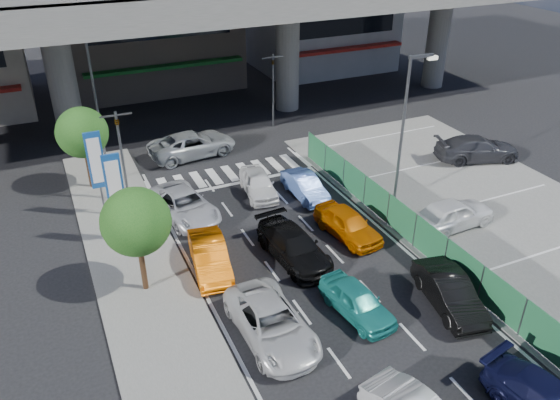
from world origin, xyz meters
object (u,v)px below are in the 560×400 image
hatch_black_mid_right (450,292)px  crossing_wagon_silver (193,144)px  signboard_far (96,163)px  parked_sedan_dgrey (477,148)px  taxi_orange_right (348,224)px  kei_truck_front_right (305,186)px  traffic_light_right (273,72)px  tree_far (82,133)px  taxi_orange_left (210,256)px  tree_near (136,222)px  sedan_white_front_mid (258,183)px  sedan_black_mid (294,246)px  sedan_white_mid_left (272,323)px  taxi_teal_mid (357,301)px  wagon_silver_front_left (184,205)px  parked_sedan_white (453,213)px  signboard_near (115,187)px  street_lamp_left (97,86)px  traffic_light_left (119,135)px  street_lamp_right (406,119)px  traffic_cone (415,219)px

hatch_black_mid_right → crossing_wagon_silver: bearing=117.1°
signboard_far → parked_sedan_dgrey: size_ratio=0.90×
taxi_orange_right → kei_truck_front_right: (-0.09, 4.48, -0.07)m
traffic_light_right → crossing_wagon_silver: size_ratio=0.94×
tree_far → taxi_orange_left: bearing=-69.8°
tree_near → sedan_white_front_mid: tree_near is taller
tree_far → sedan_black_mid: (7.51, -11.01, -2.70)m
sedan_white_mid_left → hatch_black_mid_right: 7.38m
kei_truck_front_right → crossing_wagon_silver: bearing=116.9°
taxi_teal_mid → sedan_black_mid: sedan_black_mid is taller
sedan_black_mid → kei_truck_front_right: 6.00m
taxi_teal_mid → kei_truck_front_right: (2.49, 9.57, -0.01)m
hatch_black_mid_right → taxi_orange_right: size_ratio=1.03×
wagon_silver_front_left → parked_sedan_white: parked_sedan_white is taller
hatch_black_mid_right → kei_truck_front_right: (-1.15, 10.69, -0.07)m
crossing_wagon_silver → parked_sedan_white: parked_sedan_white is taller
tree_near → taxi_teal_mid: (7.36, -4.97, -2.76)m
signboard_near → sedan_white_front_mid: (7.80, 1.91, -2.40)m
street_lamp_left → sedan_white_mid_left: street_lamp_left is taller
sedan_white_mid_left → taxi_orange_right: same height
tree_far → crossing_wagon_silver: (6.55, 1.94, -2.61)m
taxi_orange_right → taxi_teal_mid: bearing=-124.7°
traffic_light_left → sedan_white_front_mid: (6.80, -2.09, -3.27)m
tree_far → tree_near: bearing=-85.6°
traffic_light_left → signboard_near: size_ratio=1.11×
street_lamp_right → wagon_silver_front_left: size_ratio=1.61×
sedan_white_mid_left → traffic_cone: bearing=22.2°
traffic_light_left → sedan_white_front_mid: size_ratio=1.34×
tree_far → sedan_black_mid: tree_far is taller
street_lamp_right → kei_truck_front_right: size_ratio=2.11×
street_lamp_left → tree_far: 4.04m
taxi_teal_mid → parked_sedan_white: (7.72, 3.61, 0.19)m
wagon_silver_front_left → taxi_orange_left: bearing=-102.9°
street_lamp_right → street_lamp_left: size_ratio=1.00×
hatch_black_mid_right → crossing_wagon_silver: size_ratio=0.75×
signboard_far → taxi_orange_left: signboard_far is taller
signboard_far → crossing_wagon_silver: size_ratio=0.85×
tree_far → sedan_white_front_mid: 9.95m
crossing_wagon_silver → parked_sedan_white: (9.33, -13.80, 0.05)m
crossing_wagon_silver → traffic_cone: bearing=-156.4°
signboard_near → tree_near: size_ratio=0.98×
signboard_far → parked_sedan_dgrey: bearing=-6.8°
taxi_orange_right → wagon_silver_front_left: (-6.75, 5.09, 0.00)m
street_lamp_right → signboard_far: street_lamp_right is taller
signboard_near → signboard_far: (-0.40, 3.00, 0.00)m
sedan_white_mid_left → taxi_orange_right: size_ratio=1.23×
street_lamp_left → signboard_near: 10.19m
sedan_white_mid_left → taxi_orange_right: 7.91m
street_lamp_right → taxi_teal_mid: (-6.82, -6.97, -4.14)m
tree_far → sedan_white_front_mid: bearing=-28.7°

